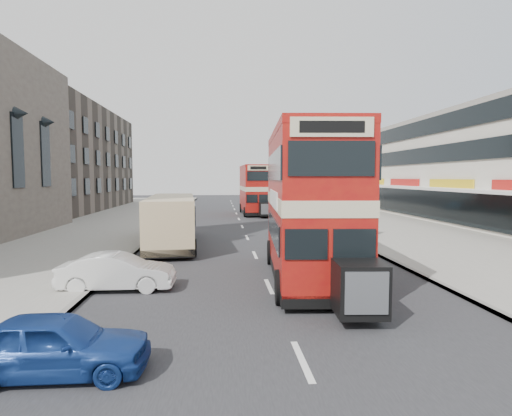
# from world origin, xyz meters

# --- Properties ---
(ground) EXTENTS (160.00, 160.00, 0.00)m
(ground) POSITION_xyz_m (0.00, 0.00, 0.00)
(ground) COLOR #28282B
(ground) RESTS_ON ground
(road_surface) EXTENTS (12.00, 90.00, 0.01)m
(road_surface) POSITION_xyz_m (0.00, 20.00, 0.01)
(road_surface) COLOR #28282B
(road_surface) RESTS_ON ground
(pavement_right) EXTENTS (12.00, 90.00, 0.15)m
(pavement_right) POSITION_xyz_m (12.00, 20.00, 0.07)
(pavement_right) COLOR gray
(pavement_right) RESTS_ON ground
(pavement_left) EXTENTS (12.00, 90.00, 0.15)m
(pavement_left) POSITION_xyz_m (-12.00, 20.00, 0.07)
(pavement_left) COLOR gray
(pavement_left) RESTS_ON ground
(kerb_left) EXTENTS (0.20, 90.00, 0.16)m
(kerb_left) POSITION_xyz_m (-6.10, 20.00, 0.07)
(kerb_left) COLOR gray
(kerb_left) RESTS_ON ground
(kerb_right) EXTENTS (0.20, 90.00, 0.16)m
(kerb_right) POSITION_xyz_m (6.10, 20.00, 0.07)
(kerb_right) COLOR gray
(kerb_right) RESTS_ON ground
(brick_terrace) EXTENTS (14.00, 28.00, 12.00)m
(brick_terrace) POSITION_xyz_m (-22.00, 38.00, 6.00)
(brick_terrace) COLOR #66594C
(brick_terrace) RESTS_ON ground
(commercial_row) EXTENTS (9.90, 46.20, 9.30)m
(commercial_row) POSITION_xyz_m (19.95, 22.00, 4.70)
(commercial_row) COLOR beige
(commercial_row) RESTS_ON ground
(street_lamp) EXTENTS (1.00, 0.20, 8.12)m
(street_lamp) POSITION_xyz_m (6.52, 18.00, 4.78)
(street_lamp) COLOR slate
(street_lamp) RESTS_ON ground
(bus_main) EXTENTS (3.34, 10.05, 5.44)m
(bus_main) POSITION_xyz_m (1.64, 2.95, 2.87)
(bus_main) COLOR black
(bus_main) RESTS_ON ground
(bus_second) EXTENTS (2.68, 9.06, 4.98)m
(bus_second) POSITION_xyz_m (1.84, 30.88, 2.62)
(bus_second) COLOR black
(bus_second) RESTS_ON ground
(coach) EXTENTS (3.22, 9.96, 2.60)m
(coach) POSITION_xyz_m (-4.49, 11.40, 1.53)
(coach) COLOR black
(coach) RESTS_ON ground
(car_left_near) EXTENTS (3.67, 1.51, 1.25)m
(car_left_near) POSITION_xyz_m (-4.96, -4.20, 0.62)
(car_left_near) COLOR navy
(car_left_near) RESTS_ON ground
(car_left_front) EXTENTS (3.89, 1.40, 1.28)m
(car_left_front) POSITION_xyz_m (-5.26, 2.00, 0.64)
(car_left_front) COLOR silver
(car_left_front) RESTS_ON ground
(car_right_a) EXTENTS (4.13, 1.85, 1.17)m
(car_right_a) POSITION_xyz_m (4.87, 13.61, 0.59)
(car_right_a) COLOR maroon
(car_right_a) RESTS_ON ground
(car_right_b) EXTENTS (4.83, 2.63, 1.29)m
(car_right_b) POSITION_xyz_m (5.20, 21.73, 0.64)
(car_right_b) COLOR #B47812
(car_right_b) RESTS_ON ground
(car_right_c) EXTENTS (3.89, 1.93, 1.28)m
(car_right_c) POSITION_xyz_m (5.56, 33.38, 0.64)
(car_right_c) COLOR #5A8CB4
(car_right_c) RESTS_ON ground
(pedestrian_near) EXTENTS (0.87, 0.85, 1.97)m
(pedestrian_near) POSITION_xyz_m (7.85, 13.41, 1.13)
(pedestrian_near) COLOR gray
(pedestrian_near) RESTS_ON pavement_right
(pedestrian_far) EXTENTS (0.99, 0.67, 1.56)m
(pedestrian_far) POSITION_xyz_m (8.04, 28.22, 0.93)
(pedestrian_far) COLOR gray
(pedestrian_far) RESTS_ON pavement_right
(cyclist) EXTENTS (0.84, 1.96, 1.91)m
(cyclist) POSITION_xyz_m (4.88, 17.36, 0.63)
(cyclist) COLOR gray
(cyclist) RESTS_ON ground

